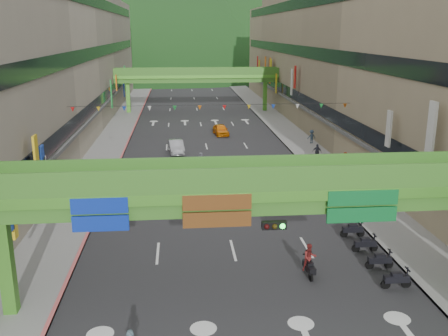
{
  "coord_description": "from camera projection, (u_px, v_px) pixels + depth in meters",
  "views": [
    {
      "loc": [
        -3.06,
        -15.39,
        12.75
      ],
      "look_at": [
        0.0,
        18.0,
        3.5
      ],
      "focal_mm": 40.0,
      "sensor_mm": 36.0,
      "label": 1
    }
  ],
  "objects": [
    {
      "name": "scooter_rider_far",
      "position": [
        201.0,
        163.0,
        45.97
      ],
      "size": [
        0.89,
        1.58,
        1.98
      ],
      "color": "maroon",
      "rests_on": "ground"
    },
    {
      "name": "hill_right",
      "position": [
        250.0,
        65.0,
        193.43
      ],
      "size": [
        208.0,
        176.0,
        128.0
      ],
      "primitive_type": "ellipsoid",
      "color": "#1C4419",
      "rests_on": "ground"
    },
    {
      "name": "building_row_right",
      "position": [
        345.0,
        57.0,
        65.58
      ],
      "size": [
        12.8,
        95.0,
        19.0
      ],
      "color": "gray",
      "rests_on": "ground"
    },
    {
      "name": "bunting_string",
      "position": [
        212.0,
        108.0,
        45.65
      ],
      "size": [
        26.0,
        0.36,
        0.47
      ],
      "color": "black",
      "rests_on": "ground"
    },
    {
      "name": "car_yellow",
      "position": [
        221.0,
        130.0,
        62.89
      ],
      "size": [
        2.04,
        4.14,
        1.36
      ],
      "primitive_type": "imported",
      "rotation": [
        0.0,
        0.0,
        0.11
      ],
      "color": "orange",
      "rests_on": "ground"
    },
    {
      "name": "pedestrian_blue",
      "position": [
        311.0,
        138.0,
        57.7
      ],
      "size": [
        0.81,
        0.61,
        1.55
      ],
      "primitive_type": "imported",
      "rotation": [
        0.0,
        0.0,
        3.35
      ],
      "color": "#304458",
      "rests_on": "ground"
    },
    {
      "name": "hill_left",
      "position": [
        143.0,
        69.0,
        170.71
      ],
      "size": [
        168.0,
        140.0,
        112.0
      ],
      "primitive_type": "ellipsoid",
      "color": "#1C4419",
      "rests_on": "ground"
    },
    {
      "name": "pedestrian_red",
      "position": [
        345.0,
        163.0,
        46.14
      ],
      "size": [
        1.05,
        0.92,
        1.8
      ],
      "primitive_type": "imported",
      "rotation": [
        0.0,
        0.0,
        0.31
      ],
      "color": "#BA2209",
      "rests_on": "ground"
    },
    {
      "name": "pedestrian_dark",
      "position": [
        317.0,
        153.0,
        50.26
      ],
      "size": [
        1.02,
        0.8,
        1.61
      ],
      "primitive_type": "imported",
      "rotation": [
        0.0,
        0.0,
        -0.5
      ],
      "color": "black",
      "rests_on": "ground"
    },
    {
      "name": "building_row_left",
      "position": [
        50.0,
        58.0,
        62.25
      ],
      "size": [
        12.8,
        95.0,
        19.0
      ],
      "color": "#9E937F",
      "rests_on": "ground"
    },
    {
      "name": "parked_scooter_row",
      "position": [
        372.0,
        252.0,
        28.58
      ],
      "size": [
        1.6,
        7.15,
        1.08
      ],
      "color": "black",
      "rests_on": "ground"
    },
    {
      "name": "sidewalk_left",
      "position": [
        118.0,
        131.0,
        65.44
      ],
      "size": [
        4.0,
        140.0,
        0.15
      ],
      "primitive_type": "cube",
      "color": "gray",
      "rests_on": "ground"
    },
    {
      "name": "car_silver",
      "position": [
        176.0,
        147.0,
        53.51
      ],
      "size": [
        1.93,
        4.41,
        1.41
      ],
      "primitive_type": "imported",
      "rotation": [
        0.0,
        0.0,
        0.1
      ],
      "color": "#97999E",
      "rests_on": "ground"
    },
    {
      "name": "overpass_far",
      "position": [
        197.0,
        78.0,
        79.39
      ],
      "size": [
        28.0,
        2.2,
        7.1
      ],
      "color": "#4C9E2D",
      "rests_on": "ground"
    },
    {
      "name": "scooter_rider_mid",
      "position": [
        309.0,
        260.0,
        26.56
      ],
      "size": [
        0.78,
        1.6,
        1.87
      ],
      "color": "black",
      "rests_on": "ground"
    },
    {
      "name": "curb_right",
      "position": [
        269.0,
        128.0,
        67.21
      ],
      "size": [
        0.2,
        140.0,
        0.18
      ],
      "primitive_type": "cube",
      "color": "gray",
      "rests_on": "ground"
    },
    {
      "name": "road_slab",
      "position": [
        202.0,
        130.0,
        66.43
      ],
      "size": [
        18.0,
        140.0,
        0.02
      ],
      "primitive_type": "cube",
      "color": "#28282B",
      "rests_on": "ground"
    },
    {
      "name": "scooter_rider_left",
      "position": [
        138.0,
        179.0,
        41.06
      ],
      "size": [
        1.03,
        1.57,
        1.99
      ],
      "color": "#989A9F",
      "rests_on": "ground"
    },
    {
      "name": "sidewalk_right",
      "position": [
        283.0,
        128.0,
        67.38
      ],
      "size": [
        4.0,
        140.0,
        0.15
      ],
      "primitive_type": "cube",
      "color": "gray",
      "rests_on": "ground"
    },
    {
      "name": "overpass_near",
      "position": [
        270.0,
        205.0,
        22.3
      ],
      "size": [
        28.0,
        12.27,
        7.1
      ],
      "color": "#4C9E2D",
      "rests_on": "ground"
    },
    {
      "name": "curb_left",
      "position": [
        133.0,
        130.0,
        65.61
      ],
      "size": [
        0.2,
        140.0,
        0.18
      ],
      "primitive_type": "cube",
      "color": "#CC5959",
      "rests_on": "ground"
    }
  ]
}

